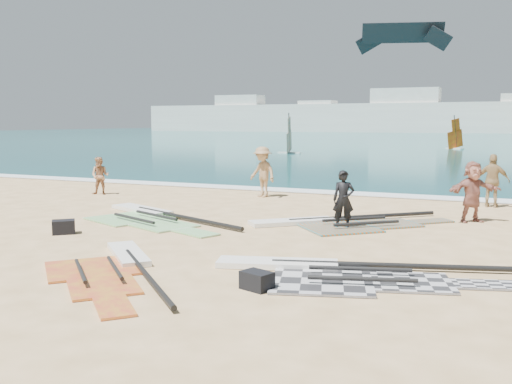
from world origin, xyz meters
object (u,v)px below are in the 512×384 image
at_px(rig_green, 150,217).
at_px(gear_bag_far, 257,281).
at_px(beachgoer_back, 493,181).
at_px(person_wetsuit, 343,200).
at_px(beachgoer_left, 100,176).
at_px(rig_grey, 335,272).
at_px(beachgoer_mid, 262,172).
at_px(beachgoer_right, 472,192).
at_px(gear_bag_near, 64,227).
at_px(rig_orange, 338,223).
at_px(rig_red, 115,267).

height_order(rig_green, gear_bag_far, gear_bag_far).
distance_m(rig_green, beachgoer_back, 11.89).
height_order(person_wetsuit, beachgoer_left, person_wetsuit).
relative_size(rig_grey, beachgoer_mid, 2.99).
relative_size(rig_grey, beachgoer_right, 3.28).
relative_size(rig_green, beachgoer_mid, 3.00).
height_order(gear_bag_near, beachgoer_right, beachgoer_right).
bearing_deg(rig_grey, beachgoer_right, 57.63).
xyz_separation_m(rig_orange, person_wetsuit, (0.30, -0.55, 0.77)).
height_order(rig_red, beachgoer_left, beachgoer_left).
bearing_deg(person_wetsuit, rig_green, 169.47).
distance_m(person_wetsuit, beachgoer_left, 11.68).
xyz_separation_m(beachgoer_back, beachgoer_right, (-0.49, -3.48, -0.02)).
relative_size(rig_green, beachgoer_left, 3.88).
bearing_deg(rig_green, rig_orange, 35.28).
bearing_deg(beachgoer_mid, beachgoer_left, -138.41).
height_order(rig_orange, rig_red, rig_orange).
bearing_deg(beachgoer_left, beachgoer_right, -20.26).
relative_size(beachgoer_mid, beachgoer_right, 1.09).
relative_size(rig_red, gear_bag_far, 8.41).
xyz_separation_m(gear_bag_far, beachgoer_back, (3.61, 12.40, 0.77)).
xyz_separation_m(rig_green, rig_orange, (5.69, 1.26, -0.00)).
bearing_deg(rig_orange, beachgoer_mid, 91.24).
bearing_deg(rig_orange, rig_green, 151.06).
distance_m(rig_orange, beachgoer_mid, 6.63).
relative_size(rig_grey, beachgoer_left, 3.87).
distance_m(gear_bag_near, beachgoer_back, 14.32).
bearing_deg(rig_green, gear_bag_far, -19.88).
distance_m(beachgoer_back, beachgoer_right, 3.52).
bearing_deg(beachgoer_mid, rig_green, -77.16).
relative_size(rig_red, beachgoer_left, 2.95).
bearing_deg(rig_orange, rig_grey, -116.49).
bearing_deg(beachgoer_back, rig_orange, 57.78).
distance_m(gear_bag_far, beachgoer_left, 14.92).
bearing_deg(rig_orange, beachgoer_left, 123.96).
distance_m(rig_grey, rig_green, 8.23).
relative_size(rig_green, beachgoer_right, 3.28).
xyz_separation_m(rig_grey, rig_orange, (-1.44, 5.38, 0.00)).
distance_m(gear_bag_near, gear_bag_far, 7.28).
relative_size(rig_red, person_wetsuit, 2.79).
bearing_deg(beachgoer_left, gear_bag_near, -74.77).
relative_size(rig_grey, rig_orange, 1.08).
height_order(rig_grey, person_wetsuit, person_wetsuit).
bearing_deg(rig_orange, person_wetsuit, -102.73).
height_order(rig_red, gear_bag_near, gear_bag_near).
bearing_deg(gear_bag_near, beachgoer_back, 43.25).
xyz_separation_m(gear_bag_far, person_wetsuit, (-0.12, 6.34, 0.66)).
bearing_deg(gear_bag_far, rig_green, 137.38).
bearing_deg(person_wetsuit, rig_red, -133.52).
bearing_deg(beachgoer_back, rig_red, 65.06).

